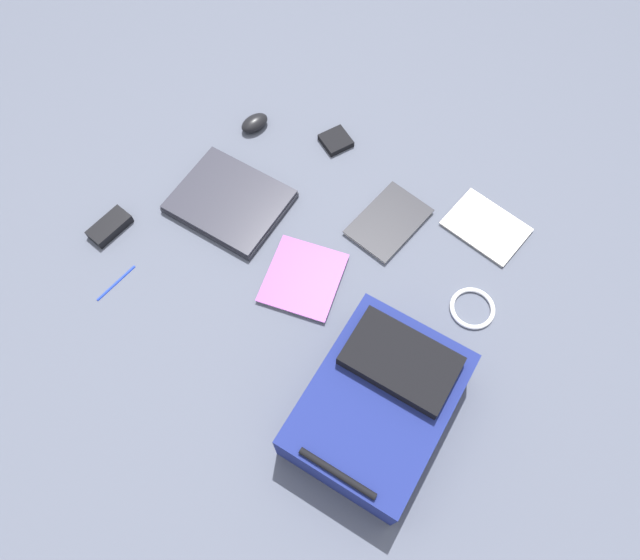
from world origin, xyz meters
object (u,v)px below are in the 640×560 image
at_px(backpack, 379,403).
at_px(book_red, 389,222).
at_px(book_manual, 304,278).
at_px(computer_mouse, 255,123).
at_px(laptop, 230,201).
at_px(book_comic, 486,227).
at_px(power_brick, 110,227).
at_px(cable_coil, 472,308).
at_px(pen_black, 116,283).
at_px(earbud_pouch, 336,141).

relative_size(backpack, book_red, 1.87).
distance_m(book_manual, computer_mouse, 0.58).
bearing_deg(laptop, book_comic, -148.60).
distance_m(computer_mouse, power_brick, 0.57).
bearing_deg(power_brick, cable_coil, -156.25).
distance_m(laptop, book_red, 0.49).
bearing_deg(backpack, power_brick, 2.37).
distance_m(cable_coil, pen_black, 1.02).
height_order(backpack, cable_coil, backpack).
bearing_deg(backpack, computer_mouse, -31.37).
height_order(computer_mouse, earbud_pouch, computer_mouse).
relative_size(computer_mouse, power_brick, 0.75).
xyz_separation_m(laptop, book_manual, (-0.34, 0.07, -0.01)).
xyz_separation_m(power_brick, earbud_pouch, (-0.34, -0.67, -0.00)).
bearing_deg(book_manual, backpack, 154.63).
bearing_deg(computer_mouse, cable_coil, -174.97).
bearing_deg(power_brick, book_red, -140.93).
distance_m(backpack, earbud_pouch, 0.88).
relative_size(book_manual, computer_mouse, 2.90).
height_order(book_manual, pen_black, book_manual).
relative_size(laptop, book_red, 1.41).
bearing_deg(earbud_pouch, cable_coil, 160.22).
distance_m(book_red, power_brick, 0.84).
height_order(book_comic, earbud_pouch, earbud_pouch).
bearing_deg(cable_coil, earbud_pouch, -19.78).
distance_m(book_comic, computer_mouse, 0.81).
relative_size(backpack, book_comic, 1.98).
distance_m(backpack, cable_coil, 0.41).
xyz_separation_m(backpack, power_brick, (0.95, 0.04, -0.07)).
height_order(book_comic, pen_black, book_comic).
xyz_separation_m(book_manual, power_brick, (0.56, 0.22, 0.01)).
bearing_deg(book_red, book_manual, 74.39).
height_order(book_red, computer_mouse, computer_mouse).
height_order(cable_coil, power_brick, power_brick).
bearing_deg(power_brick, computer_mouse, -99.04).
height_order(book_red, power_brick, power_brick).
bearing_deg(computer_mouse, book_red, -170.80).
bearing_deg(book_comic, pen_black, 47.33).
height_order(book_comic, book_manual, book_manual).
bearing_deg(cable_coil, book_red, -14.36).
xyz_separation_m(backpack, pen_black, (0.80, 0.16, -0.08)).
bearing_deg(pen_black, earbud_pouch, -103.79).
height_order(backpack, laptop, backpack).
height_order(pen_black, earbud_pouch, earbud_pouch).
distance_m(book_red, computer_mouse, 0.56).
bearing_deg(book_red, backpack, 121.46).
relative_size(laptop, book_comic, 1.49).
xyz_separation_m(laptop, pen_black, (0.08, 0.40, -0.01)).
bearing_deg(earbud_pouch, computer_mouse, 24.25).
height_order(backpack, power_brick, backpack).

